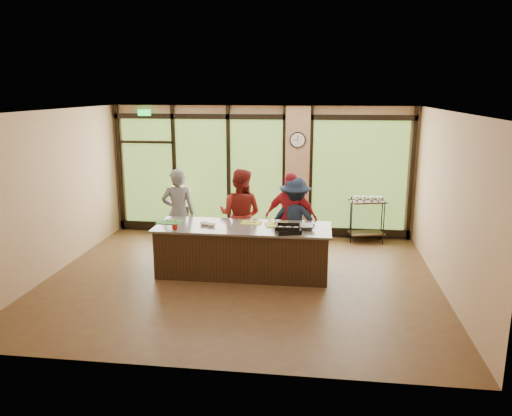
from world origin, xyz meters
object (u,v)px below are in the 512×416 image
(island_base, at_px, (243,251))
(cook_right, at_px, (295,221))
(bar_cart, at_px, (367,214))
(roasting_pan, at_px, (288,231))
(flower_stand, at_px, (180,221))
(cook_left, at_px, (178,213))

(island_base, distance_m, cook_right, 1.26)
(island_base, xyz_separation_m, bar_cart, (2.44, 2.38, 0.19))
(cook_right, relative_size, roasting_pan, 4.14)
(island_base, bearing_deg, roasting_pan, -21.59)
(flower_stand, bearing_deg, cook_left, -98.25)
(cook_right, relative_size, flower_stand, 2.27)
(cook_left, height_order, cook_right, cook_left)
(roasting_pan, relative_size, flower_stand, 0.55)
(island_base, height_order, flower_stand, island_base)
(island_base, height_order, roasting_pan, roasting_pan)
(bar_cart, bearing_deg, flower_stand, 167.68)
(roasting_pan, distance_m, bar_cart, 3.16)
(island_base, xyz_separation_m, cook_left, (-1.45, 0.83, 0.47))
(cook_left, distance_m, roasting_pan, 2.57)
(roasting_pan, height_order, flower_stand, roasting_pan)
(roasting_pan, bearing_deg, flower_stand, 118.09)
(cook_left, height_order, roasting_pan, cook_left)
(flower_stand, distance_m, bar_cart, 4.28)
(island_base, xyz_separation_m, roasting_pan, (0.85, -0.33, 0.52))
(cook_right, relative_size, bar_cart, 1.63)
(roasting_pan, bearing_deg, cook_left, 134.59)
(bar_cart, bearing_deg, cook_left, -173.04)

